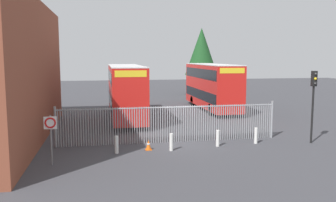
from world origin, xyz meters
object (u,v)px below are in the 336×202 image
Objects in this scene: bollard_center_front at (171,142)px; traffic_light_kerbside at (313,93)px; double_decker_bus_behind_fence_left at (212,85)px; traffic_cone_by_gate at (148,145)px; double_decker_bus_near_gate at (126,90)px; bollard_near_left at (117,145)px; speed_limit_sign_post at (51,128)px; bollard_near_right at (218,138)px; bollard_far_right at (256,136)px.

bollard_center_front is 0.22× the size of traffic_light_kerbside.
traffic_light_kerbside is at bearing 1.29° from bollard_center_front.
traffic_cone_by_gate is at bearing -120.00° from double_decker_bus_behind_fence_left.
bollard_near_left is at bearing -96.61° from double_decker_bus_near_gate.
speed_limit_sign_post reaches higher than traffic_cone_by_gate.
traffic_light_kerbside is (9.78, -0.19, 2.70)m from traffic_cone_by_gate.
bollard_near_right is 1.00× the size of bollard_far_right.
double_decker_bus_behind_fence_left reaches higher than bollard_center_front.
traffic_cone_by_gate is (-6.46, -0.28, -0.19)m from bollard_far_right.
traffic_cone_by_gate is (1.76, 0.39, -0.19)m from bollard_near_left.
double_decker_bus_near_gate is 10.27m from traffic_cone_by_gate.
double_decker_bus_behind_fence_left is at bearing 24.19° from double_decker_bus_near_gate.
double_decker_bus_behind_fence_left is 11.38× the size of bollard_center_front.
speed_limit_sign_post is at bearing -173.21° from traffic_light_kerbside.
traffic_cone_by_gate is at bearing 21.63° from speed_limit_sign_post.
bollard_near_right is at bearing 177.49° from traffic_light_kerbside.
bollard_near_right is at bearing 9.03° from bollard_center_front.
bollard_far_right is 0.22× the size of traffic_light_kerbside.
double_decker_bus_behind_fence_left is 14.51m from bollard_near_right.
double_decker_bus_near_gate is 11.14m from bollard_near_right.
traffic_light_kerbside is (5.76, -0.25, 2.51)m from bollard_near_right.
bollard_far_right is at bearing 11.07° from speed_limit_sign_post.
bollard_near_right is 6.29m from traffic_light_kerbside.
bollard_center_front is 8.93m from traffic_light_kerbside.
traffic_cone_by_gate is 0.14× the size of traffic_light_kerbside.
traffic_cone_by_gate is at bearing -177.47° from bollard_far_right.
bollard_near_right is at bearing 0.94° from traffic_cone_by_gate.
traffic_cone_by_gate is (0.55, -10.04, -2.13)m from double_decker_bus_near_gate.
double_decker_bus_behind_fence_left is 11.38× the size of bollard_far_right.
speed_limit_sign_post is at bearing -168.93° from bollard_far_right.
bollard_center_front is 1.28m from traffic_cone_by_gate.
speed_limit_sign_post is at bearing -153.60° from bollard_near_left.
speed_limit_sign_post is (-11.33, -2.22, 1.30)m from bollard_far_right.
bollard_near_left is at bearing -175.33° from bollard_far_right.
double_decker_bus_near_gate is 11.38× the size of bollard_center_front.
traffic_light_kerbside is (14.65, 1.75, 1.21)m from speed_limit_sign_post.
double_decker_bus_behind_fence_left is 2.51× the size of traffic_light_kerbside.
speed_limit_sign_post reaches higher than bollard_near_right.
double_decker_bus_behind_fence_left is at bearing 50.82° from speed_limit_sign_post.
double_decker_bus_near_gate is 4.50× the size of speed_limit_sign_post.
bollard_near_left is at bearing 26.40° from speed_limit_sign_post.
traffic_light_kerbside reaches higher than bollard_far_right.
double_decker_bus_behind_fence_left reaches higher than traffic_light_kerbside.
bollard_near_left is 0.40× the size of speed_limit_sign_post.
double_decker_bus_near_gate is 11.38× the size of bollard_far_right.
bollard_center_front is (1.76, -10.42, -1.95)m from double_decker_bus_near_gate.
bollard_far_right is 11.62m from speed_limit_sign_post.
bollard_near_right is at bearing 4.48° from bollard_near_left.
bollard_far_right is at bearing 7.22° from bollard_center_front.
traffic_light_kerbside reaches higher than bollard_near_right.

